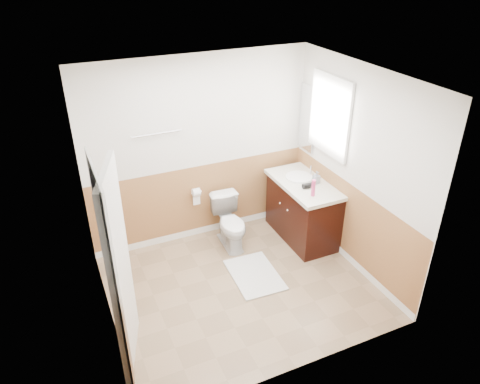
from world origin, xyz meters
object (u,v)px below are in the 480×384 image
toilet (231,223)px  soap_dispenser (316,177)px  bath_mat (255,275)px  vanity_cabinet (303,211)px  lotion_bottle (313,188)px

toilet → soap_dispenser: soap_dispenser is taller
bath_mat → soap_dispenser: soap_dispenser is taller
toilet → vanity_cabinet: (0.97, -0.23, 0.06)m
toilet → lotion_bottle: lotion_bottle is taller
vanity_cabinet → bath_mat: bearing=-152.1°
bath_mat → vanity_cabinet: vanity_cabinet is taller
bath_mat → lotion_bottle: 1.30m
toilet → soap_dispenser: bearing=-13.1°
vanity_cabinet → soap_dispenser: 0.55m
bath_mat → lotion_bottle: lotion_bottle is taller
toilet → bath_mat: (0.00, -0.74, -0.33)m
vanity_cabinet → soap_dispenser: soap_dispenser is taller
toilet → bath_mat: 0.81m
vanity_cabinet → lotion_bottle: lotion_bottle is taller
lotion_bottle → soap_dispenser: size_ratio=1.30×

